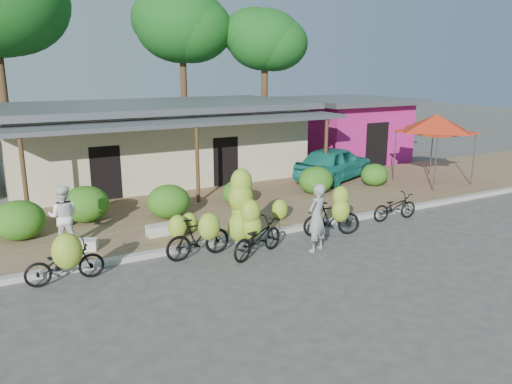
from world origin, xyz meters
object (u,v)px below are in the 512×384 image
bystander (64,216)px  tree_center_right (178,23)px  tree_near_right (261,38)px  red_canopy (436,123)px  teal_van (334,163)px  sack_near (162,230)px  sack_far (82,245)px  bike_far_right (395,207)px  bike_left (200,236)px  bike_right (334,215)px  bike_far_left (65,261)px  bike_center (250,222)px  vendor (317,218)px

bystander → tree_center_right: bearing=-99.5°
tree_near_right → red_canopy: 11.25m
teal_van → red_canopy: bearing=-147.7°
sack_near → sack_far: size_ratio=1.13×
tree_near_right → bike_far_right: size_ratio=4.67×
bike_left → sack_near: 2.07m
bike_far_right → teal_van: bearing=-12.7°
red_canopy → bystander: (-14.70, -0.71, -1.65)m
bike_right → bike_far_left: bearing=103.3°
sack_far → bike_left: bearing=-34.4°
bike_far_left → bike_center: size_ratio=0.78×
tree_near_right → bike_left: bearing=-124.7°
red_canopy → vendor: bearing=-155.5°
tree_near_right → teal_van: tree_near_right is taller
bike_center → bike_far_right: bearing=-107.8°
bike_right → vendor: vendor is taller
vendor → tree_near_right: bearing=-135.1°
sack_far → teal_van: 11.61m
tree_center_right → bike_right: 16.97m
bystander → tree_near_right: bearing=-115.2°
bike_right → vendor: bearing=136.8°
bike_far_right → sack_far: bearing=83.7°
sack_far → bike_far_right: bearing=-10.0°
bike_far_right → sack_near: (-7.24, 1.89, -0.17)m
tree_center_right → bike_center: bearing=-104.1°
bike_far_left → bike_center: (4.60, -0.29, 0.30)m
bike_right → bike_far_right: bearing=-65.4°
red_canopy → bike_far_left: 15.47m
bike_right → teal_van: bike_right is taller
bike_far_left → teal_van: 12.88m
bike_far_left → bike_left: 3.29m
bike_far_left → sack_far: bike_far_left is taller
tree_center_right → tree_near_right: size_ratio=1.13×
tree_near_right → bike_far_left: bearing=-133.2°
bike_right → teal_van: (4.36, 5.69, 0.19)m
tree_near_right → bike_far_left: 19.20m
bike_left → bike_center: size_ratio=0.81×
teal_van → bike_center: bearing=105.8°
bike_far_right → sack_far: (-9.49, 1.68, -0.18)m
tree_center_right → teal_van: size_ratio=2.08×
tree_center_right → sack_far: tree_center_right is taller
red_canopy → bike_far_left: (-15.03, -3.04, -2.03)m
red_canopy → bystander: red_canopy is taller
bike_left → bike_far_right: (6.86, 0.12, -0.18)m
bike_far_right → bystander: bearing=81.1°
tree_center_right → sack_far: size_ratio=12.02×
tree_near_right → vendor: tree_near_right is taller
red_canopy → bike_far_right: red_canopy is taller
bike_center → bystander: bike_center is taller
vendor → bystander: vendor is taller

